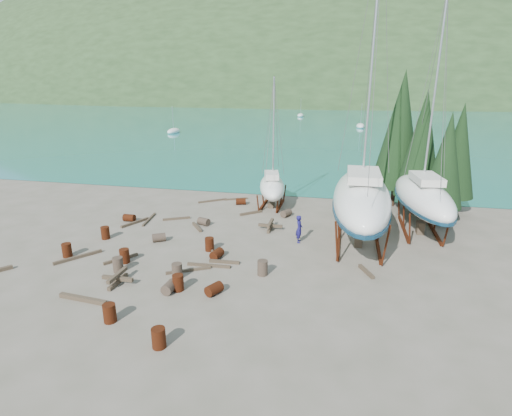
% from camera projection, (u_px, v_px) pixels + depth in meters
% --- Properties ---
extents(ground, '(600.00, 600.00, 0.00)m').
position_uv_depth(ground, '(229.00, 259.00, 24.74)').
color(ground, '#5B5648').
rests_on(ground, ground).
extents(bay_water, '(700.00, 700.00, 0.00)m').
position_uv_depth(bay_water, '(339.00, 97.00, 318.10)').
color(bay_water, teal).
rests_on(bay_water, ground).
extents(far_hill, '(800.00, 360.00, 110.00)m').
position_uv_depth(far_hill, '(340.00, 96.00, 322.76)').
color(far_hill, '#23371B').
rests_on(far_hill, ground).
extents(far_house_left, '(6.60, 5.60, 5.60)m').
position_uv_depth(far_house_left, '(220.00, 98.00, 213.23)').
color(far_house_left, beige).
rests_on(far_house_left, ground).
extents(far_house_center, '(6.60, 5.60, 5.60)m').
position_uv_depth(far_house_center, '(295.00, 98.00, 204.95)').
color(far_house_center, beige).
rests_on(far_house_center, ground).
extents(far_house_right, '(6.60, 5.60, 5.60)m').
position_uv_depth(far_house_right, '(397.00, 99.00, 194.60)').
color(far_house_right, beige).
rests_on(far_house_right, ground).
extents(cypress_near_right, '(3.60, 3.60, 10.00)m').
position_uv_depth(cypress_near_right, '(422.00, 144.00, 31.59)').
color(cypress_near_right, black).
rests_on(cypress_near_right, ground).
extents(cypress_mid_right, '(3.06, 3.06, 8.50)m').
position_uv_depth(cypress_mid_right, '(446.00, 160.00, 29.68)').
color(cypress_mid_right, black).
rests_on(cypress_mid_right, ground).
extents(cypress_back_left, '(4.14, 4.14, 11.50)m').
position_uv_depth(cypress_back_left, '(400.00, 130.00, 33.50)').
color(cypress_back_left, black).
rests_on(cypress_back_left, ground).
extents(cypress_far_right, '(3.24, 3.24, 9.00)m').
position_uv_depth(cypress_far_right, '(458.00, 151.00, 32.08)').
color(cypress_far_right, black).
rests_on(cypress_far_right, ground).
extents(moored_boat_left, '(2.00, 5.00, 6.05)m').
position_uv_depth(moored_boat_left, '(174.00, 131.00, 86.71)').
color(moored_boat_left, white).
rests_on(moored_boat_left, ground).
extents(moored_boat_mid, '(2.00, 5.00, 6.05)m').
position_uv_depth(moored_boat_mid, '(360.00, 126.00, 97.06)').
color(moored_boat_mid, white).
rests_on(moored_boat_mid, ground).
extents(moored_boat_far, '(2.00, 5.00, 6.05)m').
position_uv_depth(moored_boat_far, '(301.00, 115.00, 128.72)').
color(moored_boat_far, white).
rests_on(moored_boat_far, ground).
extents(large_sailboat_near, '(3.72, 12.54, 19.71)m').
position_uv_depth(large_sailboat_near, '(361.00, 198.00, 26.37)').
color(large_sailboat_near, white).
rests_on(large_sailboat_near, ground).
extents(large_sailboat_far, '(4.24, 10.55, 16.23)m').
position_uv_depth(large_sailboat_far, '(423.00, 196.00, 28.62)').
color(large_sailboat_far, white).
rests_on(large_sailboat_far, ground).
extents(small_sailboat_shore, '(3.57, 7.13, 10.93)m').
position_uv_depth(small_sailboat_shore, '(272.00, 186.00, 34.78)').
color(small_sailboat_shore, white).
rests_on(small_sailboat_shore, ground).
extents(worker, '(0.54, 0.75, 1.92)m').
position_uv_depth(worker, '(299.00, 229.00, 27.09)').
color(worker, '#171354').
rests_on(worker, ground).
extents(drum_0, '(0.58, 0.58, 0.88)m').
position_uv_depth(drum_0, '(67.00, 250.00, 24.95)').
color(drum_0, '#52200E').
rests_on(drum_0, ground).
extents(drum_1, '(0.63, 0.91, 0.58)m').
position_uv_depth(drum_1, '(169.00, 287.00, 20.74)').
color(drum_1, '#2D2823').
rests_on(drum_1, ground).
extents(drum_2, '(0.88, 0.58, 0.58)m').
position_uv_depth(drum_2, '(129.00, 218.00, 31.37)').
color(drum_2, '#52200E').
rests_on(drum_2, ground).
extents(drum_3, '(0.58, 0.58, 0.88)m').
position_uv_depth(drum_3, '(110.00, 313.00, 18.12)').
color(drum_3, '#52200E').
rests_on(drum_3, ground).
extents(drum_4, '(1.00, 0.79, 0.58)m').
position_uv_depth(drum_4, '(241.00, 201.00, 35.72)').
color(drum_4, '#52200E').
rests_on(drum_4, ground).
extents(drum_5, '(0.58, 0.58, 0.88)m').
position_uv_depth(drum_5, '(177.00, 271.00, 22.19)').
color(drum_5, '#2D2823').
rests_on(drum_5, ground).
extents(drum_6, '(0.76, 0.99, 0.58)m').
position_uv_depth(drum_6, '(217.00, 254.00, 24.74)').
color(drum_6, '#52200E').
rests_on(drum_6, ground).
extents(drum_7, '(0.58, 0.58, 0.88)m').
position_uv_depth(drum_7, '(159.00, 338.00, 16.36)').
color(drum_7, '#52200E').
rests_on(drum_7, ground).
extents(drum_8, '(0.58, 0.58, 0.88)m').
position_uv_depth(drum_8, '(105.00, 233.00, 27.83)').
color(drum_8, '#52200E').
rests_on(drum_8, ground).
extents(drum_9, '(1.03, 0.85, 0.58)m').
position_uv_depth(drum_9, '(204.00, 222.00, 30.52)').
color(drum_9, '#2D2823').
rests_on(drum_9, ground).
extents(drum_10, '(0.58, 0.58, 0.88)m').
position_uv_depth(drum_10, '(178.00, 283.00, 20.88)').
color(drum_10, '#52200E').
rests_on(drum_10, ground).
extents(drum_11, '(0.92, 1.05, 0.58)m').
position_uv_depth(drum_11, '(286.00, 213.00, 32.49)').
color(drum_11, '#2D2823').
rests_on(drum_11, ground).
extents(drum_12, '(0.92, 1.05, 0.58)m').
position_uv_depth(drum_12, '(214.00, 289.00, 20.55)').
color(drum_12, '#52200E').
rests_on(drum_12, ground).
extents(drum_13, '(0.58, 0.58, 0.88)m').
position_uv_depth(drum_13, '(125.00, 256.00, 24.12)').
color(drum_13, '#52200E').
rests_on(drum_13, ground).
extents(drum_14, '(0.58, 0.58, 0.88)m').
position_uv_depth(drum_14, '(209.00, 244.00, 25.86)').
color(drum_14, '#52200E').
rests_on(drum_14, ground).
extents(drum_15, '(1.05, 0.95, 0.58)m').
position_uv_depth(drum_15, '(159.00, 237.00, 27.39)').
color(drum_15, '#2D2823').
rests_on(drum_15, ground).
extents(drum_16, '(0.58, 0.58, 0.88)m').
position_uv_depth(drum_16, '(118.00, 265.00, 22.96)').
color(drum_16, '#2D2823').
rests_on(drum_16, ground).
extents(drum_17, '(0.58, 0.58, 0.88)m').
position_uv_depth(drum_17, '(263.00, 268.00, 22.57)').
color(drum_17, '#2D2823').
rests_on(drum_17, ground).
extents(timber_0, '(2.05, 1.11, 0.14)m').
position_uv_depth(timber_0, '(236.00, 199.00, 37.27)').
color(timber_0, '#4F3E2D').
rests_on(timber_0, ground).
extents(timber_1, '(0.87, 1.53, 0.19)m').
position_uv_depth(timber_1, '(366.00, 271.00, 22.89)').
color(timber_1, '#4F3E2D').
rests_on(timber_1, ground).
extents(timber_2, '(1.19, 2.42, 0.19)m').
position_uv_depth(timber_2, '(135.00, 222.00, 30.92)').
color(timber_2, '#4F3E2D').
rests_on(timber_2, ground).
extents(timber_3, '(2.33, 1.42, 0.15)m').
position_uv_depth(timber_3, '(188.00, 270.00, 23.08)').
color(timber_3, '#4F3E2D').
rests_on(timber_3, ground).
extents(timber_5, '(2.64, 0.29, 0.16)m').
position_uv_depth(timber_5, '(209.00, 265.00, 23.68)').
color(timber_5, '#4F3E2D').
rests_on(timber_5, ground).
extents(timber_6, '(1.62, 1.47, 0.19)m').
position_uv_depth(timber_6, '(251.00, 213.00, 33.20)').
color(timber_6, '#4F3E2D').
rests_on(timber_6, ground).
extents(timber_7, '(1.87, 0.28, 0.17)m').
position_uv_depth(timber_7, '(224.00, 262.00, 24.14)').
color(timber_7, '#4F3E2D').
rests_on(timber_7, ground).
extents(timber_8, '(1.31, 1.64, 0.19)m').
position_uv_depth(timber_8, '(197.00, 227.00, 29.95)').
color(timber_8, '#4F3E2D').
rests_on(timber_8, ground).
extents(timber_9, '(2.26, 1.79, 0.15)m').
position_uv_depth(timber_9, '(213.00, 201.00, 36.71)').
color(timber_9, '#4F3E2D').
rests_on(timber_9, ground).
extents(timber_11, '(1.01, 2.12, 0.15)m').
position_uv_depth(timber_11, '(212.00, 250.00, 25.83)').
color(timber_11, '#4F3E2D').
rests_on(timber_11, ground).
extents(timber_12, '(1.43, 1.85, 0.17)m').
position_uv_depth(timber_12, '(121.00, 259.00, 24.55)').
color(timber_12, '#4F3E2D').
rests_on(timber_12, ground).
extents(timber_13, '(0.84, 1.00, 0.22)m').
position_uv_depth(timber_13, '(2.00, 269.00, 23.12)').
color(timber_13, '#4F3E2D').
rests_on(timber_13, ground).
extents(timber_14, '(1.84, 2.52, 0.18)m').
position_uv_depth(timber_14, '(78.00, 257.00, 24.79)').
color(timber_14, '#4F3E2D').
rests_on(timber_14, ground).
extents(timber_15, '(0.60, 2.98, 0.15)m').
position_uv_depth(timber_15, '(149.00, 219.00, 31.69)').
color(timber_15, '#4F3E2D').
rests_on(timber_15, ground).
extents(timber_16, '(2.75, 0.48, 0.23)m').
position_uv_depth(timber_16, '(83.00, 299.00, 19.94)').
color(timber_16, '#4F3E2D').
rests_on(timber_16, ground).
extents(timber_17, '(1.98, 1.16, 0.16)m').
position_uv_depth(timber_17, '(177.00, 219.00, 31.85)').
color(timber_17, '#4F3E2D').
rests_on(timber_17, ground).
extents(timber_pile_fore, '(1.80, 1.80, 0.60)m').
position_uv_depth(timber_pile_fore, '(118.00, 278.00, 21.63)').
color(timber_pile_fore, '#4F3E2D').
rests_on(timber_pile_fore, ground).
extents(timber_pile_aft, '(1.80, 1.80, 0.60)m').
position_uv_depth(timber_pile_aft, '(270.00, 226.00, 29.64)').
color(timber_pile_aft, '#4F3E2D').
rests_on(timber_pile_aft, ground).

